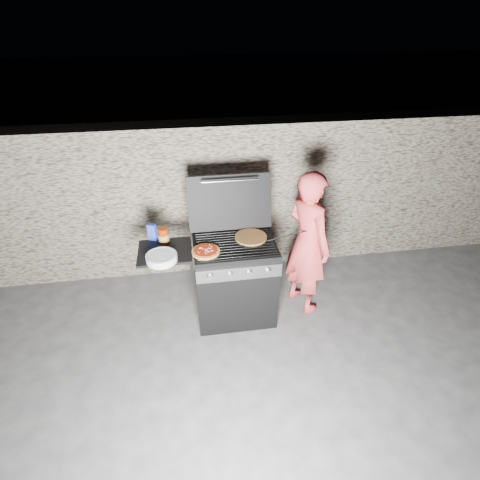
{
  "coord_description": "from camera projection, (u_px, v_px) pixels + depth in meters",
  "views": [
    {
      "loc": [
        -0.41,
        -3.0,
        2.87
      ],
      "look_at": [
        0.05,
        0.0,
        0.95
      ],
      "focal_mm": 28.0,
      "sensor_mm": 36.0,
      "label": 1
    }
  ],
  "objects": [
    {
      "name": "gas_grill",
      "position": [
        211.0,
        283.0,
        3.82
      ],
      "size": [
        1.34,
        0.79,
        0.91
      ],
      "primitive_type": null,
      "color": "black",
      "rests_on": "ground"
    },
    {
      "name": "stone_wall",
      "position": [
        223.0,
        198.0,
        4.49
      ],
      "size": [
        8.0,
        0.35,
        1.8
      ],
      "primitive_type": "cube",
      "color": "#A09480",
      "rests_on": "ground"
    },
    {
      "name": "plate_stack",
      "position": [
        162.0,
        258.0,
        3.37
      ],
      "size": [
        0.31,
        0.31,
        0.06
      ],
      "primitive_type": "cylinder",
      "rotation": [
        0.0,
        0.0,
        0.12
      ],
      "color": "silver",
      "rests_on": "gas_grill"
    },
    {
      "name": "tongs",
      "position": [
        288.0,
        236.0,
        3.65
      ],
      "size": [
        0.42,
        0.02,
        0.09
      ],
      "primitive_type": "cylinder",
      "rotation": [
        0.0,
        1.4,
        0.03
      ],
      "color": "black",
      "rests_on": "gas_grill"
    },
    {
      "name": "person",
      "position": [
        307.0,
        243.0,
        3.84
      ],
      "size": [
        0.57,
        0.68,
        1.58
      ],
      "primitive_type": "imported",
      "rotation": [
        0.0,
        0.0,
        1.98
      ],
      "color": "#D13C3F",
      "rests_on": "ground"
    },
    {
      "name": "pizza_plain",
      "position": [
        251.0,
        237.0,
        3.7
      ],
      "size": [
        0.39,
        0.39,
        0.02
      ],
      "primitive_type": "cylinder",
      "rotation": [
        0.0,
        0.0,
        -0.28
      ],
      "color": "#AF823E",
      "rests_on": "gas_grill"
    },
    {
      "name": "blue_carton",
      "position": [
        152.0,
        232.0,
        3.64
      ],
      "size": [
        0.09,
        0.07,
        0.17
      ],
      "primitive_type": "cube",
      "rotation": [
        0.0,
        0.0,
        -0.36
      ],
      "color": "#2138A5",
      "rests_on": "gas_grill"
    },
    {
      "name": "pizza_topped",
      "position": [
        206.0,
        251.0,
        3.48
      ],
      "size": [
        0.34,
        0.34,
        0.03
      ],
      "primitive_type": null,
      "rotation": [
        0.0,
        0.0,
        -0.36
      ],
      "color": "#DCAD55",
      "rests_on": "gas_grill"
    },
    {
      "name": "ground",
      "position": [
        235.0,
        314.0,
        4.09
      ],
      "size": [
        50.0,
        50.0,
        0.0
      ],
      "primitive_type": "plane",
      "color": "#3A3939"
    },
    {
      "name": "sauce_jar",
      "position": [
        163.0,
        235.0,
        3.61
      ],
      "size": [
        0.12,
        0.12,
        0.15
      ],
      "primitive_type": "cylinder",
      "rotation": [
        0.0,
        0.0,
        0.3
      ],
      "color": "#892303",
      "rests_on": "gas_grill"
    }
  ]
}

